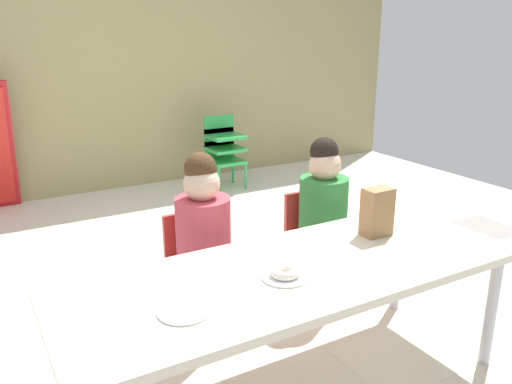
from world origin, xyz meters
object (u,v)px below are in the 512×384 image
Objects in this scene: craft_table at (295,278)px; paper_bag_brown at (377,212)px; paper_plate_near_edge at (285,277)px; seated_child_middle_seat at (322,205)px; seated_child_near_camera at (202,229)px; paper_plate_center_table at (184,311)px; kid_chair_green_stack at (224,147)px; donut_powdered_on_plate at (285,272)px.

paper_bag_brown reaches higher than craft_table.
paper_bag_brown is 1.22× the size of paper_plate_near_edge.
craft_table is 0.80m from seated_child_middle_seat.
seated_child_near_camera is 5.10× the size of paper_plate_near_edge.
paper_plate_center_table is (-1.02, -0.20, -0.11)m from paper_bag_brown.
kid_chair_green_stack is at bearing 68.89° from craft_table.
seated_child_middle_seat is at bearing 45.67° from craft_table.
kid_chair_green_stack is 3.78× the size of paper_plate_near_edge.
craft_table is 3.03m from kid_chair_green_stack.
paper_bag_brown is at bearing -35.71° from seated_child_near_camera.
seated_child_near_camera is 0.77m from paper_plate_center_table.
donut_powdered_on_plate is at bearing -112.21° from kid_chair_green_stack.
paper_bag_brown is at bearing 11.84° from craft_table.
paper_plate_near_edge reaches higher than craft_table.
paper_plate_near_edge is at bearing -112.21° from kid_chair_green_stack.
paper_bag_brown reaches higher than donut_powdered_on_plate.
paper_plate_center_table reaches higher than craft_table.
craft_table is at bearing -134.33° from seated_child_middle_seat.
paper_plate_near_edge is (0.06, -0.63, 0.01)m from seated_child_near_camera.
donut_powdered_on_plate reaches higher than paper_plate_center_table.
seated_child_middle_seat is 8.03× the size of donut_powdered_on_plate.
paper_bag_brown is (-0.05, -0.47, 0.11)m from seated_child_middle_seat.
seated_child_middle_seat is (0.70, 0.00, 0.00)m from seated_child_near_camera.
seated_child_middle_seat reaches higher than kid_chair_green_stack.
seated_child_near_camera is at bearing 180.00° from seated_child_middle_seat.
seated_child_near_camera is 4.17× the size of paper_bag_brown.
paper_plate_center_table is (-0.51, -0.10, 0.05)m from craft_table.
seated_child_middle_seat is 1.26m from paper_plate_center_table.
kid_chair_green_stack is at bearing 76.79° from seated_child_middle_seat.
kid_chair_green_stack is (0.53, 2.25, -0.16)m from seated_child_middle_seat.
craft_table is at bearing 10.77° from paper_plate_center_table.
paper_plate_near_edge is at bearing -135.88° from seated_child_middle_seat.
seated_child_middle_seat reaches higher than paper_plate_near_edge.
donut_powdered_on_plate is at bearing -135.88° from seated_child_middle_seat.
paper_plate_center_table is (-1.07, -0.67, 0.01)m from seated_child_middle_seat.
kid_chair_green_stack is at bearing 77.97° from paper_bag_brown.
seated_child_middle_seat is 0.90m from donut_powdered_on_plate.
paper_bag_brown is (0.65, -0.47, 0.11)m from seated_child_near_camera.
kid_chair_green_stack is 3.33m from paper_plate_center_table.
seated_child_near_camera reaches higher than donut_powdered_on_plate.
paper_bag_brown reaches higher than paper_plate_near_edge.
seated_child_near_camera is 0.63m from paper_plate_near_edge.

